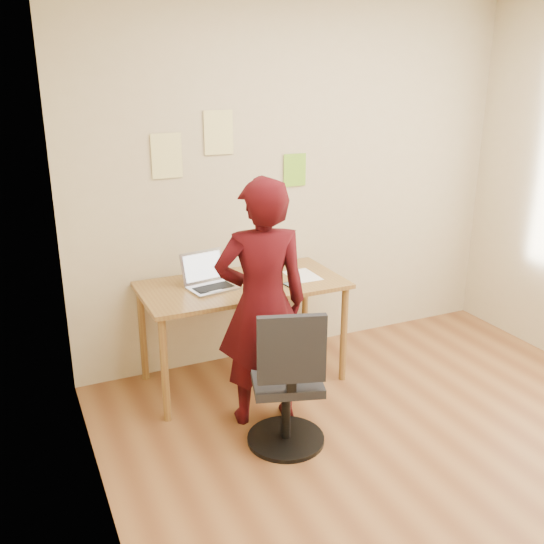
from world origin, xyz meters
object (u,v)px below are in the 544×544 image
phone (290,285)px  person (262,304)px  desk (243,295)px  office_chair (288,389)px  laptop (209,280)px

phone → person: 0.49m
desk → phone: phone is taller
office_chair → person: bearing=108.1°
office_chair → phone: bearing=80.6°
phone → office_chair: office_chair is taller
office_chair → laptop: bearing=117.0°
phone → laptop: bearing=149.2°
desk → laptop: (-0.23, 0.03, 0.14)m
phone → office_chair: (-0.35, -0.70, -0.36)m
desk → laptop: size_ratio=3.87×
office_chair → desk: bearing=102.5°
office_chair → person: size_ratio=0.57×
person → phone: bearing=-124.8°
desk → laptop: bearing=173.5°
laptop → phone: laptop is taller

